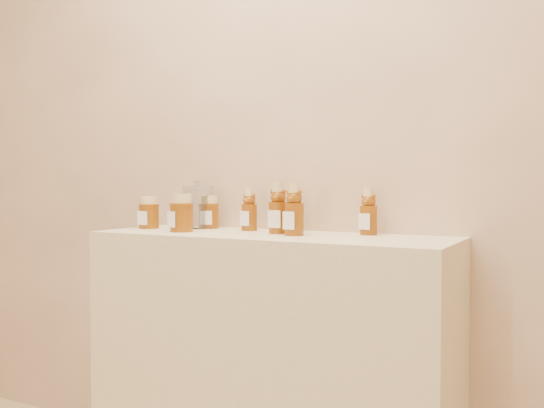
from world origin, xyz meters
The scene contains 11 objects.
wall_back centered at (0.00, 1.75, 1.35)m, with size 3.50×0.02×2.70m, color tan.
display_table centered at (0.00, 1.55, 0.45)m, with size 1.20×0.40×0.90m, color beige.
bear_bottle_back_left centered at (-0.13, 1.65, 0.99)m, with size 0.06×0.06×0.17m, color #673108, non-canonical shape.
bear_bottle_back_mid centered at (0.03, 1.68, 0.98)m, with size 0.06×0.06×0.16m, color #673108, non-canonical shape.
bear_bottle_back_right centered at (0.30, 1.68, 0.99)m, with size 0.06×0.06×0.17m, color #673108, non-canonical shape.
bear_bottle_front_left centered at (0.02, 1.58, 1.00)m, with size 0.07×0.07×0.20m, color #673108, non-canonical shape.
bear_bottle_front_right centered at (0.10, 1.55, 1.00)m, with size 0.07×0.07×0.19m, color #673108, non-canonical shape.
honey_jar_left centered at (-0.51, 1.56, 0.96)m, with size 0.08×0.08×0.12m, color #673108, non-canonical shape.
honey_jar_back centered at (-0.32, 1.67, 0.96)m, with size 0.08×0.08×0.12m, color #673108, non-canonical shape.
honey_jar_front centered at (-0.31, 1.49, 0.97)m, with size 0.08×0.08×0.13m, color #673108, non-canonical shape.
glass_canister centered at (-0.36, 1.65, 0.99)m, with size 0.11×0.11×0.17m, color white, non-canonical shape.
Camera 1 is at (0.91, -0.09, 1.06)m, focal length 38.00 mm.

